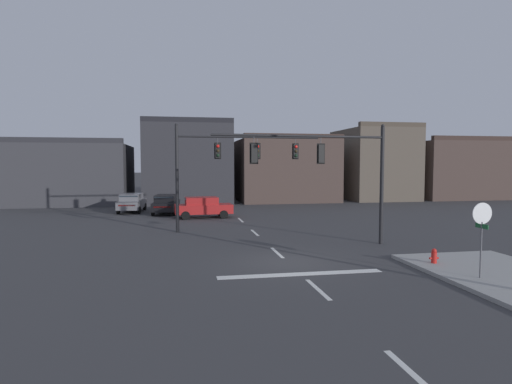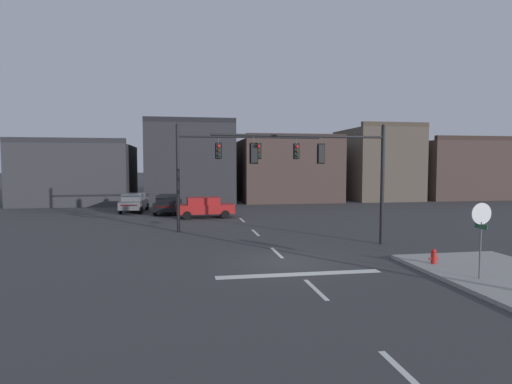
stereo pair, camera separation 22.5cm
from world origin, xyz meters
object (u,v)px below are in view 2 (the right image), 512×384
at_px(car_lot_nearside, 168,204).
at_px(fire_hydrant, 434,259).
at_px(car_lot_farside, 134,202).
at_px(signal_mast_near_side, 333,163).
at_px(stop_sign, 481,222).
at_px(car_lot_middle, 205,207).
at_px(signal_mast_far_side, 227,159).

xyz_separation_m(car_lot_nearside, fire_hydrant, (11.24, -20.98, -0.53)).
bearing_deg(car_lot_farside, signal_mast_near_side, -56.97).
relative_size(stop_sign, car_lot_middle, 0.62).
xyz_separation_m(car_lot_farside, fire_hydrant, (14.22, -22.81, -0.53)).
height_order(signal_mast_near_side, fire_hydrant, signal_mast_near_side).
relative_size(signal_mast_far_side, car_lot_farside, 1.98).
relative_size(signal_mast_near_side, stop_sign, 3.19).
bearing_deg(car_lot_farside, fire_hydrant, -58.06).
bearing_deg(car_lot_middle, car_lot_farside, 138.83).
distance_m(signal_mast_far_side, car_lot_middle, 7.79).
bearing_deg(car_lot_middle, car_lot_nearside, 131.25).
xyz_separation_m(signal_mast_near_side, car_lot_nearside, (-8.67, 16.08, -3.35)).
height_order(car_lot_middle, car_lot_farside, same).
xyz_separation_m(signal_mast_near_side, signal_mast_far_side, (-4.72, 5.98, 0.31)).
xyz_separation_m(signal_mast_far_side, fire_hydrant, (7.29, -10.88, -4.19)).
bearing_deg(signal_mast_far_side, car_lot_middle, 98.83).
height_order(signal_mast_far_side, fire_hydrant, signal_mast_far_side).
distance_m(stop_sign, car_lot_middle, 21.84).
bearing_deg(signal_mast_near_side, car_lot_middle, 114.31).
bearing_deg(car_lot_nearside, car_lot_middle, -48.75).
relative_size(car_lot_nearside, fire_hydrant, 6.14).
distance_m(car_lot_nearside, car_lot_farside, 3.50).
height_order(stop_sign, fire_hydrant, stop_sign).
xyz_separation_m(signal_mast_far_side, car_lot_middle, (-1.06, 6.79, -3.66)).
xyz_separation_m(signal_mast_near_side, car_lot_farside, (-11.65, 17.92, -3.35)).
height_order(signal_mast_far_side, stop_sign, signal_mast_far_side).
relative_size(car_lot_nearside, car_lot_farside, 1.01).
bearing_deg(car_lot_farside, car_lot_nearside, -31.66).
xyz_separation_m(stop_sign, car_lot_nearside, (-11.51, 23.33, -1.29)).
height_order(stop_sign, car_lot_farside, stop_sign).
bearing_deg(fire_hydrant, car_lot_nearside, 118.18).
distance_m(signal_mast_far_side, car_lot_nearside, 11.44).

